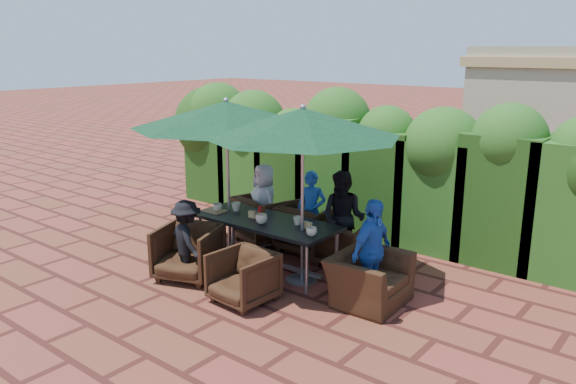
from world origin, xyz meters
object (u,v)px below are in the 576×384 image
Objects in this scene: umbrella_right at (303,123)px; chair_near_left at (188,250)px; chair_end_right at (369,271)px; chair_far_mid at (308,225)px; chair_near_right at (243,275)px; chair_far_right at (341,242)px; chair_far_left at (264,217)px; dining_table at (265,225)px; umbrella_left at (226,114)px.

umbrella_right is 3.15× the size of chair_near_left.
umbrella_right is 2.09m from chair_end_right.
chair_near_left is 0.86× the size of chair_end_right.
chair_far_mid reaches higher than chair_near_right.
chair_near_left is (-1.33, -0.90, -1.80)m from umbrella_right.
chair_end_right is (1.02, -0.90, 0.08)m from chair_far_right.
umbrella_right is at bearing 164.00° from chair_far_left.
dining_table is 2.67× the size of chair_near_left.
chair_far_mid is 2.05m from chair_end_right.
chair_far_mid is 0.86× the size of chair_end_right.
chair_end_right is (2.58, -0.94, -0.01)m from chair_far_left.
umbrella_left is 4.07× the size of chair_far_right.
chair_near_left is at bearing 41.90° from chair_far_right.
chair_end_right reaches higher than chair_far_right.
chair_far_left is 1.18× the size of chair_near_right.
chair_end_right is (2.56, -0.10, -1.79)m from umbrella_left.
dining_table is 1.73m from umbrella_left.
umbrella_right is 2.18m from chair_far_mid.
umbrella_left is 3.39× the size of chair_far_mid.
chair_end_right reaches higher than chair_near_left.
chair_far_left is 1.04× the size of chair_near_left.
chair_far_left is 0.89× the size of chair_end_right.
umbrella_left reaches higher than chair_far_left.
chair_near_left is (0.18, -1.83, -0.02)m from chair_far_left.
umbrella_left is 3.13m from chair_end_right.
umbrella_left is 1.97m from chair_far_left.
dining_table is 1.69m from umbrella_right.
chair_far_left reaches higher than chair_end_right.
umbrella_left reaches higher than chair_near_left.
chair_far_mid is 0.76m from chair_far_right.
chair_near_left is 1.13× the size of chair_near_right.
dining_table is 2.29× the size of chair_end_right.
chair_near_right is at bearing 140.23° from chair_far_left.
umbrella_left is 2.91× the size of chair_end_right.
chair_far_left reaches higher than chair_near_left.
chair_end_right is at bearing -1.69° from dining_table.
chair_near_left is at bearing 108.03° from chair_end_right.
chair_far_right is (1.55, 0.81, -1.87)m from umbrella_left.
chair_far_mid is (0.83, 0.11, -0.01)m from chair_far_left.
chair_end_right is (1.78, -0.05, -0.25)m from dining_table.
umbrella_left reaches higher than chair_near_right.
chair_far_mid is at bearing -21.58° from chair_far_right.
chair_near_right is at bearing -100.26° from umbrella_right.
dining_table is 3.20× the size of chair_far_right.
chair_end_right is (1.75, -1.05, 0.01)m from chair_far_mid.
umbrella_left is at bearing 48.86° from chair_far_mid.
chair_end_right reaches higher than chair_far_mid.
umbrella_left is at bearing 17.17° from chair_far_right.
chair_near_left is at bearing 70.67° from chair_far_mid.
chair_near_right is at bearing -25.43° from chair_near_left.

